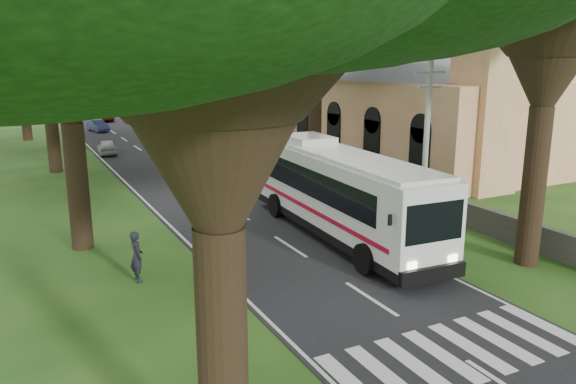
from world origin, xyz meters
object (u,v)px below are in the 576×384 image
pole_near (426,149)px  pole_mid (245,110)px  coach_bus (340,192)px  distant_car_a (107,147)px  pedestrian (137,256)px  pole_far (171,94)px  distant_car_c (103,115)px  distant_car_b (97,126)px  church (417,98)px

pole_near → pole_mid: bearing=90.0°
pole_near → coach_bus: size_ratio=0.60×
pole_mid → pole_near: bearing=-90.0°
distant_car_a → pedestrian: bearing=87.8°
pole_mid → distant_car_a: (-8.49, 9.76, -3.53)m
distant_car_a → coach_bus: bearing=106.9°
pole_mid → pole_far: 20.00m
distant_car_a → distant_car_c: 26.49m
pole_mid → pedestrian: (-12.20, -18.80, -3.23)m
coach_bus → distant_car_a: 28.01m
pole_near → distant_car_b: 46.13m
pedestrian → coach_bus: bearing=-85.8°
pole_near → distant_car_a: bearing=105.9°
pole_near → pole_far: (0.00, 40.00, 0.00)m
pole_far → distant_car_a: bearing=-129.7°
church → distant_car_b: 35.83m
pole_near → distant_car_a: pole_near is taller
pole_far → distant_car_c: pole_far is taller
pole_far → coach_bus: pole_far is taller
church → distant_car_b: bearing=122.7°
coach_bus → pedestrian: 9.54m
distant_car_c → pole_near: bearing=92.6°
pole_near → coach_bus: bearing=139.7°
distant_car_c → church: bearing=110.7°
church → distant_car_c: bearing=112.8°
coach_bus → distant_car_a: size_ratio=3.66×
distant_car_a → distant_car_c: bearing=-93.3°
coach_bus → pole_far: bearing=88.5°
distant_car_a → distant_car_b: 15.81m
pole_mid → church: bearing=-19.8°
pole_mid → distant_car_a: bearing=131.0°
pole_far → pedestrian: pole_far is taller
church → distant_car_b: church is taller
church → distant_car_a: size_ratio=6.57×
coach_bus → distant_car_b: coach_bus is taller
church → pole_mid: bearing=160.2°
pedestrian → distant_car_b: bearing=-9.8°
distant_car_a → distant_car_c: distant_car_c is taller
distant_car_b → distant_car_c: (2.26, 10.47, 0.13)m
pole_mid → coach_bus: size_ratio=0.60×
pole_near → pedestrian: size_ratio=4.19×
coach_bus → distant_car_c: 53.63m
pole_near → pole_mid: size_ratio=1.00×
church → pedestrian: (-24.56, -14.35, -3.95)m
coach_bus → pole_mid: bearing=83.7°
pole_mid → pedestrian: size_ratio=4.19×
pole_far → coach_bus: size_ratio=0.60×
pole_far → coach_bus: bearing=-94.3°
pole_near → distant_car_c: size_ratio=1.55×
pole_mid → distant_car_a: pole_mid is taller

